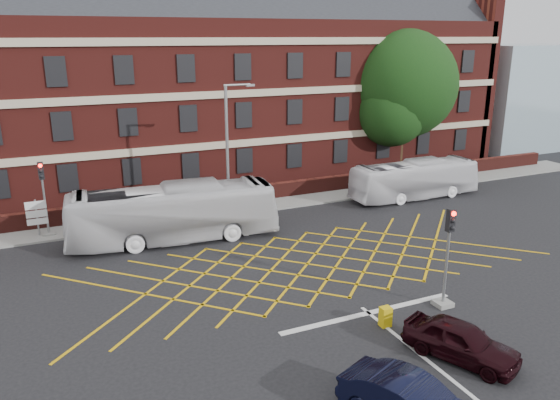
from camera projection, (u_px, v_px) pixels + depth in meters
name	position (u px, v px, depth m)	size (l,w,h in m)	color
ground	(327.00, 280.00, 25.38)	(120.00, 120.00, 0.00)	black
victorian_building	(194.00, 76.00, 42.37)	(51.00, 12.17, 20.40)	#571A16
boundary_wall	(233.00, 196.00, 36.55)	(56.00, 0.50, 1.10)	#471712
far_pavement	(238.00, 207.00, 35.82)	(60.00, 3.00, 0.12)	slate
glass_block	(520.00, 95.00, 55.64)	(14.00, 10.00, 10.00)	#99B2BF
box_junction_hatching	(307.00, 264.00, 27.12)	(11.50, 0.12, 0.02)	#CC990C
stop_line	(369.00, 313.00, 22.32)	(8.00, 0.30, 0.02)	silver
bus_left	(173.00, 213.00, 29.78)	(2.66, 11.38, 3.17)	silver
bus_right	(415.00, 180.00, 37.72)	(2.22, 9.48, 2.64)	silver
car_maroon	(461.00, 341.00, 19.03)	(1.62, 4.04, 1.38)	black
deciduous_tree	(402.00, 92.00, 44.05)	(8.72, 8.72, 11.46)	black
traffic_light_near	(446.00, 267.00, 22.44)	(0.70, 0.70, 4.27)	slate
traffic_light_far	(46.00, 206.00, 30.37)	(0.70, 0.70, 4.27)	slate
street_lamp	(229.00, 178.00, 32.36)	(2.25, 1.00, 8.25)	slate
direction_signs	(37.00, 214.00, 30.27)	(1.10, 0.16, 2.20)	gray
utility_cabinet	(385.00, 317.00, 21.24)	(0.42, 0.36, 0.80)	gold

